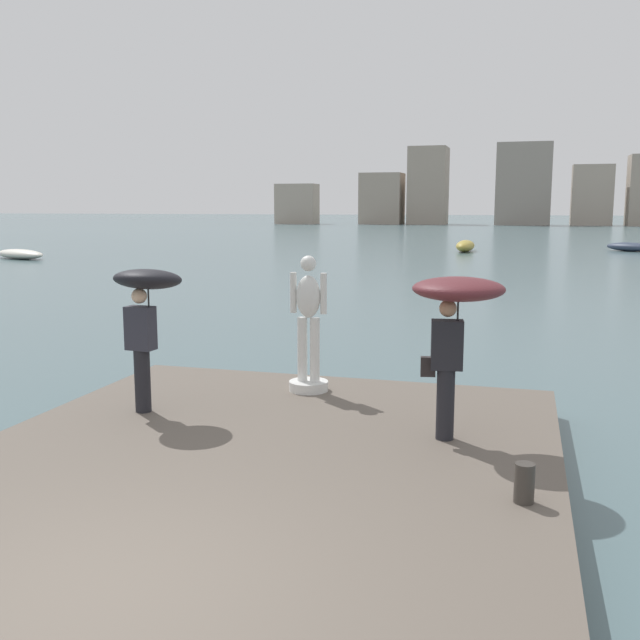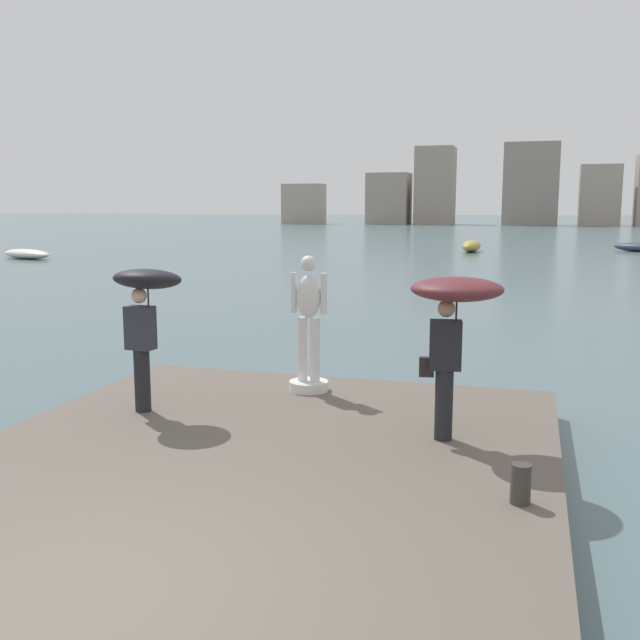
# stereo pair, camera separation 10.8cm
# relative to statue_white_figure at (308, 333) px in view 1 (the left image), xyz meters

# --- Properties ---
(ground_plane) EXTENTS (400.00, 400.00, 0.00)m
(ground_plane) POSITION_rel_statue_white_figure_xyz_m (0.24, 33.91, -1.31)
(ground_plane) COLOR #4C666B
(pier) EXTENTS (6.86, 10.08, 0.40)m
(pier) POSITION_rel_statue_white_figure_xyz_m (0.24, -4.05, -1.11)
(pier) COLOR #60564C
(pier) RESTS_ON ground
(statue_white_figure) EXTENTS (0.61, 0.61, 2.09)m
(statue_white_figure) POSITION_rel_statue_white_figure_xyz_m (0.00, 0.00, 0.00)
(statue_white_figure) COLOR silver
(statue_white_figure) RESTS_ON pier
(onlooker_left) EXTENTS (0.99, 1.01, 2.04)m
(onlooker_left) POSITION_rel_statue_white_figure_xyz_m (-1.80, -1.71, 0.65)
(onlooker_left) COLOR black
(onlooker_left) RESTS_ON pier
(onlooker_right) EXTENTS (1.26, 1.26, 2.00)m
(onlooker_right) POSITION_rel_statue_white_figure_xyz_m (2.37, -1.76, 0.72)
(onlooker_right) COLOR black
(onlooker_right) RESTS_ON pier
(mooring_bollard) EXTENTS (0.20, 0.20, 0.39)m
(mooring_bollard) POSITION_rel_statue_white_figure_xyz_m (3.23, -3.55, -0.71)
(mooring_bollard) COLOR #38332D
(mooring_bollard) RESTS_ON pier
(boat_mid) EXTENTS (3.56, 3.06, 0.63)m
(boat_mid) POSITION_rel_statue_white_figure_xyz_m (10.29, 45.03, -1.00)
(boat_mid) COLOR #2D384C
(boat_mid) RESTS_ON ground
(boat_far) EXTENTS (1.38, 3.86, 0.81)m
(boat_far) POSITION_rel_statue_white_figure_xyz_m (-0.91, 41.50, -0.91)
(boat_far) COLOR #B2993D
(boat_far) RESTS_ON ground
(boat_leftward) EXTENTS (4.65, 2.94, 0.58)m
(boat_leftward) POSITION_rel_statue_white_figure_xyz_m (-26.50, 27.14, -1.02)
(boat_leftward) COLOR silver
(boat_leftward) RESTS_ON ground
(distant_skyline) EXTENTS (72.07, 9.62, 13.12)m
(distant_skyline) POSITION_rel_statue_white_figure_xyz_m (0.32, 113.65, 4.14)
(distant_skyline) COLOR #A89989
(distant_skyline) RESTS_ON ground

